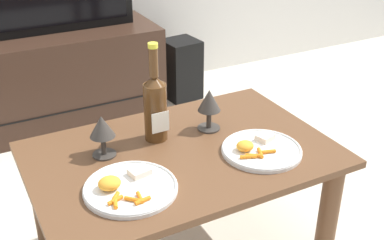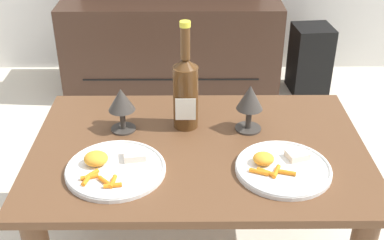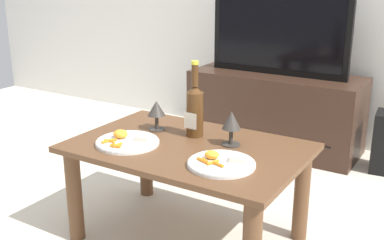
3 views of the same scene
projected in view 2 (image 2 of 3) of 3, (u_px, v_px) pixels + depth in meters
The scene contains 8 objects.
dining_table at pixel (198, 171), 1.54m from camera, with size 1.01×0.67×0.46m.
tv_stand at pixel (172, 45), 2.73m from camera, with size 1.15×0.46×0.52m.
floor_speaker at pixel (310, 59), 2.75m from camera, with size 0.20×0.20×0.37m, color black.
wine_bottle at pixel (186, 89), 1.53m from camera, with size 0.08×0.08×0.35m.
goblet_left at pixel (121, 102), 1.53m from camera, with size 0.08×0.08×0.14m.
goblet_right at pixel (250, 100), 1.53m from camera, with size 0.08×0.08×0.15m.
dinner_plate_left at pixel (114, 168), 1.38m from camera, with size 0.28×0.28×0.05m.
dinner_plate_right at pixel (282, 167), 1.38m from camera, with size 0.27×0.27×0.04m.
Camera 2 is at (-0.03, -1.25, 1.28)m, focal length 46.47 mm.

